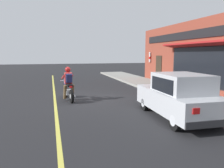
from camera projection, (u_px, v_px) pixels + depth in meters
name	position (u px, v px, depth m)	size (l,w,h in m)	color
ground_plane	(92.00, 99.00, 10.88)	(80.00, 80.00, 0.00)	black
sidewalk_curb	(154.00, 85.00, 15.03)	(2.60, 22.00, 0.14)	gray
lane_stripe	(54.00, 91.00, 13.27)	(0.12, 19.80, 0.01)	#D1C64C
storefront_building	(187.00, 56.00, 13.75)	(1.25, 11.65, 4.20)	brown
motorcycle_with_rider	(68.00, 86.00, 10.54)	(0.63, 2.02, 1.62)	black
car_hatchback	(178.00, 96.00, 7.57)	(1.80, 3.85, 1.57)	black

